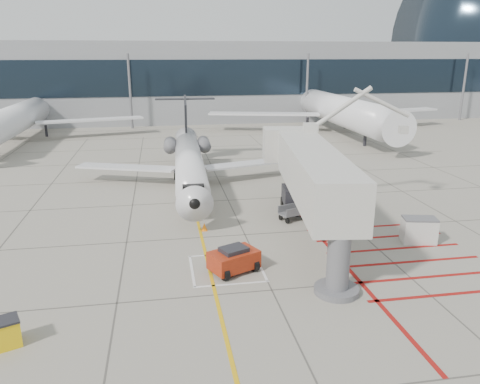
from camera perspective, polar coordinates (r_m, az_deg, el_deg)
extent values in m
plane|color=gray|center=(28.86, 2.03, -8.14)|extent=(260.00, 260.00, 0.00)
cone|color=orange|center=(33.20, -4.38, -4.24)|extent=(0.41, 0.41, 0.57)
cone|color=#E1580B|center=(36.66, 4.97, -2.30)|extent=(0.34, 0.34, 0.47)
cube|color=gray|center=(97.01, -0.56, 13.60)|extent=(180.00, 28.00, 14.00)
cube|color=black|center=(83.14, 1.02, 13.79)|extent=(180.00, 0.10, 6.00)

